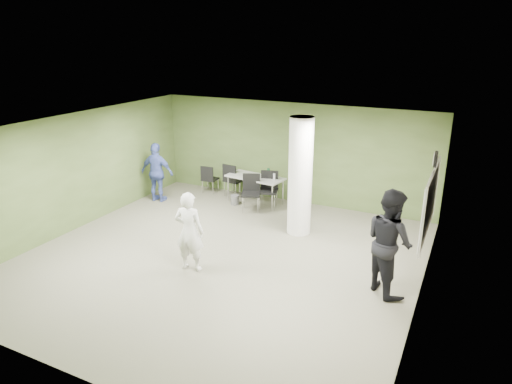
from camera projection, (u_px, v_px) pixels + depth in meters
The scene contains 17 objects.
floor at pixel (221, 258), 9.75m from camera, with size 8.00×8.00×0.00m, color #4F4E3F.
ceiling at pixel (218, 128), 8.84m from camera, with size 8.00×8.00×0.00m, color white.
wall_back at pixel (292, 153), 12.70m from camera, with size 8.00×0.02×2.80m, color #3E5025.
wall_left at pixel (76, 172), 10.95m from camera, with size 0.02×8.00×2.80m, color #3E5025.
wall_right_cream at pixel (426, 231), 7.64m from camera, with size 0.02×8.00×2.80m, color beige.
column at pixel (300, 177), 10.58m from camera, with size 0.56×0.56×2.80m, color silver.
whiteboard at pixel (430, 202), 8.66m from camera, with size 0.05×2.30×1.30m.
wall_clock at pixel (435, 159), 8.38m from camera, with size 0.06×0.32×0.32m.
folding_table at pixel (256, 178), 12.73m from camera, with size 1.71×0.92×1.03m.
wastebasket at pixel (235, 200), 12.79m from camera, with size 0.24×0.24×0.27m, color #4C4C4C.
chair_back_left at pixel (209, 177), 13.62m from camera, with size 0.46×0.46×0.85m.
chair_back_right at pixel (232, 178), 13.28m from camera, with size 0.57×0.57×0.99m.
chair_table_left at pixel (251, 190), 12.27m from camera, with size 0.64×0.64×0.99m.
chair_table_right at pixel (269, 186), 12.48m from camera, with size 0.61×0.61×1.01m.
woman_white at pixel (189, 232), 9.02m from camera, with size 0.60×0.40×1.65m, color silver.
man_black at pixel (389, 242), 8.20m from camera, with size 0.97×0.75×1.99m, color black.
man_blue at pixel (157, 173), 12.85m from camera, with size 0.99×0.41×1.69m, color #3C4D97.
Camera 1 is at (4.51, -7.55, 4.51)m, focal length 32.00 mm.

